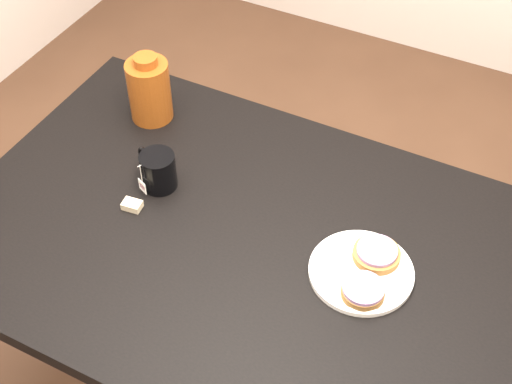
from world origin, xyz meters
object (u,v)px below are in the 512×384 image
plate (361,271)px  bagel_front (363,291)px  bagel_back (377,253)px  bagel_package (149,90)px  table (253,264)px  mug (158,170)px  teabag_pouch (132,205)px

plate → bagel_front: 0.07m
bagel_back → plate: bearing=-107.7°
bagel_package → bagel_front: bearing=-22.9°
table → plate: size_ratio=6.07×
bagel_back → mug: (-0.56, -0.02, 0.02)m
table → bagel_back: (0.27, 0.07, 0.11)m
table → bagel_front: 0.30m
table → plate: bearing=5.9°
plate → bagel_package: (-0.70, 0.25, 0.08)m
teabag_pouch → bagel_package: size_ratio=0.23×
teabag_pouch → plate: bearing=6.5°
teabag_pouch → bagel_package: bagel_package is taller
table → mug: size_ratio=10.23×
plate → teabag_pouch: size_ratio=5.12×
plate → bagel_front: bearing=-67.1°
table → bagel_front: (0.28, -0.03, 0.11)m
bagel_front → bagel_back: bearing=95.1°
mug → bagel_package: (-0.16, 0.21, 0.04)m
plate → bagel_package: size_ratio=1.20×
plate → table: bearing=-174.1°
plate → teabag_pouch: teabag_pouch is taller
bagel_front → bagel_package: bearing=157.1°
table → bagel_back: size_ratio=10.31×
bagel_back → teabag_pouch: size_ratio=3.02×
table → bagel_package: bearing=148.5°
table → bagel_front: size_ratio=11.23×
plate → bagel_package: 0.74m
mug → bagel_package: size_ratio=0.71×
bagel_front → mug: 0.57m
mug → bagel_package: bagel_package is taller
mug → bagel_package: 0.27m
bagel_back → mug: mug is taller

